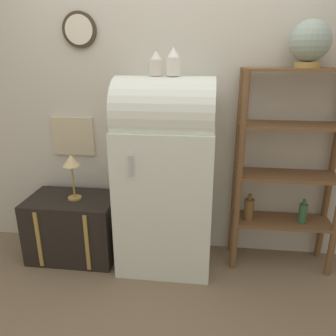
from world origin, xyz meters
name	(u,v)px	position (x,y,z in m)	size (l,w,h in m)	color
ground_plane	(161,281)	(0.00, 0.00, 0.00)	(12.00, 12.00, 0.00)	#7A664C
wall_back	(169,96)	(0.00, 0.57, 1.35)	(7.00, 0.09, 2.70)	beige
refrigerator	(165,175)	(0.00, 0.27, 0.78)	(0.73, 0.58, 1.52)	silver
suitcase_trunk	(74,227)	(-0.79, 0.28, 0.27)	(0.73, 0.47, 0.54)	black
shelf_unit	(287,166)	(0.92, 0.38, 0.86)	(0.79, 0.31, 1.57)	brown
globe	(310,42)	(0.98, 0.39, 1.74)	(0.28, 0.28, 0.32)	#AD8942
vase_left	(156,64)	(-0.06, 0.27, 1.60)	(0.09, 0.09, 0.17)	silver
vase_center	(173,63)	(0.06, 0.26, 1.61)	(0.10, 0.10, 0.19)	white
desk_lamp	(71,165)	(-0.75, 0.27, 0.83)	(0.14, 0.14, 0.38)	#AD8942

